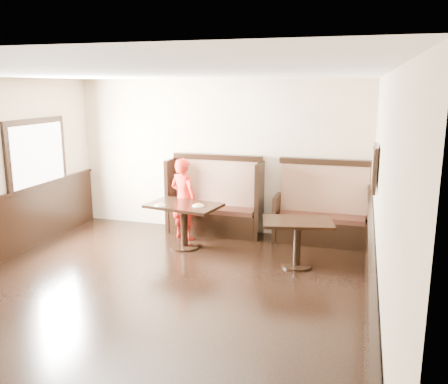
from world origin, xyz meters
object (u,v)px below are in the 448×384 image
at_px(table_neighbor, 297,232).
at_px(child, 184,199).
at_px(booth_neighbor, 322,215).
at_px(table_main, 184,214).
at_px(booth_main, 215,205).

bearing_deg(table_neighbor, child, 148.43).
height_order(booth_neighbor, table_main, booth_neighbor).
relative_size(table_main, table_neighbor, 1.13).
relative_size(booth_neighbor, child, 1.13).
bearing_deg(booth_main, booth_neighbor, -0.05).
distance_m(booth_neighbor, child, 2.44).
distance_m(booth_neighbor, table_main, 2.40).
xyz_separation_m(booth_neighbor, table_main, (-2.20, -0.96, 0.10)).
height_order(booth_main, booth_neighbor, same).
relative_size(booth_main, table_main, 1.35).
bearing_deg(child, booth_neighbor, -148.96).
bearing_deg(table_main, child, 121.66).
bearing_deg(booth_main, child, -129.53).
height_order(booth_neighbor, child, child).
relative_size(table_neighbor, child, 0.79).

